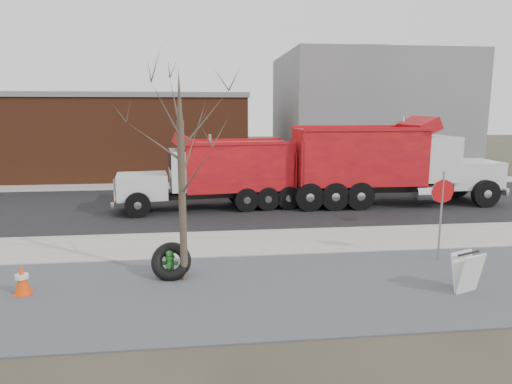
{
  "coord_description": "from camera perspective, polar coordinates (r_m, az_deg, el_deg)",
  "views": [
    {
      "loc": [
        -2.69,
        -13.71,
        4.25
      ],
      "look_at": [
        -0.84,
        1.94,
        1.4
      ],
      "focal_mm": 32.0,
      "sensor_mm": 36.0,
      "label": 1
    }
  ],
  "objects": [
    {
      "name": "bare_tree",
      "position": [
        11.16,
        -9.37,
        5.22
      ],
      "size": [
        3.2,
        3.2,
        5.2
      ],
      "color": "#382D23",
      "rests_on": "ground"
    },
    {
      "name": "dump_truck_red_b",
      "position": [
        19.69,
        -5.02,
        2.66
      ],
      "size": [
        7.79,
        3.1,
        3.26
      ],
      "rotation": [
        0.0,
        0.0,
        3.27
      ],
      "color": "black",
      "rests_on": "ground"
    },
    {
      "name": "gravel_verge",
      "position": [
        11.37,
        7.6,
        -11.7
      ],
      "size": [
        60.0,
        5.0,
        0.03
      ],
      "primitive_type": "cube",
      "color": "slate",
      "rests_on": "ground"
    },
    {
      "name": "traffic_cone_far",
      "position": [
        12.03,
        -27.21,
        -9.75
      ],
      "size": [
        0.38,
        0.38,
        0.73
      ],
      "color": "#FE4208",
      "rests_on": "ground"
    },
    {
      "name": "far_sidewalk",
      "position": [
        26.19,
        -0.75,
        0.98
      ],
      "size": [
        60.0,
        2.0,
        0.06
      ],
      "primitive_type": "cube",
      "color": "#9E9B93",
      "rests_on": "ground"
    },
    {
      "name": "sidewalk",
      "position": [
        14.82,
        4.02,
        -6.31
      ],
      "size": [
        60.0,
        2.5,
        0.06
      ],
      "primitive_type": "cube",
      "color": "#9E9B93",
      "rests_on": "ground"
    },
    {
      "name": "dump_truck_red_a",
      "position": [
        21.36,
        15.88,
        3.76
      ],
      "size": [
        9.76,
        2.8,
        3.9
      ],
      "rotation": [
        0.0,
        0.0,
        -0.02
      ],
      "color": "black",
      "rests_on": "ground"
    },
    {
      "name": "truck_tire",
      "position": [
        11.91,
        -10.56,
        -8.54
      ],
      "size": [
        1.08,
        0.86,
        1.01
      ],
      "color": "black",
      "rests_on": "ground"
    },
    {
      "name": "stop_sign",
      "position": [
        13.69,
        22.23,
        -0.97
      ],
      "size": [
        0.7,
        0.09,
        2.57
      ],
      "rotation": [
        0.0,
        0.0,
        -0.3
      ],
      "color": "gray",
      "rests_on": "ground"
    },
    {
      "name": "building_grey",
      "position": [
        33.79,
        13.7,
        9.54
      ],
      "size": [
        12.0,
        10.0,
        8.0
      ],
      "color": "gray",
      "rests_on": "ground"
    },
    {
      "name": "ground",
      "position": [
        14.6,
        4.21,
        -6.7
      ],
      "size": [
        120.0,
        120.0,
        0.0
      ],
      "primitive_type": "plane",
      "color": "#383328",
      "rests_on": "ground"
    },
    {
      "name": "road",
      "position": [
        20.63,
        0.9,
        -1.61
      ],
      "size": [
        60.0,
        9.4,
        0.02
      ],
      "primitive_type": "cube",
      "color": "black",
      "rests_on": "ground"
    },
    {
      "name": "building_brick",
      "position": [
        31.6,
        -20.24,
        6.73
      ],
      "size": [
        20.2,
        8.2,
        5.3
      ],
      "color": "brown",
      "rests_on": "ground"
    },
    {
      "name": "sandwich_board",
      "position": [
        11.85,
        24.88,
        -9.1
      ],
      "size": [
        0.81,
        0.66,
        0.97
      ],
      "rotation": [
        0.0,
        0.0,
        0.37
      ],
      "color": "silver",
      "rests_on": "ground"
    },
    {
      "name": "curb",
      "position": [
        16.05,
        3.16,
        -4.91
      ],
      "size": [
        60.0,
        0.15,
        0.11
      ],
      "primitive_type": "cube",
      "color": "#9E9B93",
      "rests_on": "ground"
    },
    {
      "name": "fire_hydrant",
      "position": [
        12.04,
        -10.72,
        -8.88
      ],
      "size": [
        0.42,
        0.41,
        0.74
      ],
      "rotation": [
        0.0,
        0.0,
        -0.14
      ],
      "color": "#2B722E",
      "rests_on": "ground"
    }
  ]
}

